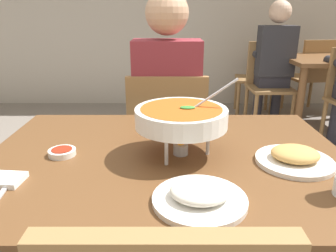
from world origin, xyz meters
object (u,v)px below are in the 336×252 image
(diner_main, at_px, (168,99))
(dining_table_far, at_px, (335,71))
(curry_bowl, at_px, (183,118))
(appetizer_plate, at_px, (296,158))
(rice_plate, at_px, (201,196))
(sauce_dish, at_px, (64,151))
(chair_bg_middle, at_px, (270,80))
(chair_bg_corner, at_px, (265,73))
(chair_bg_window, at_px, (314,73))
(patron_bg_middle, at_px, (276,58))
(dining_table_main, at_px, (168,185))
(chair_diner_main, at_px, (168,141))

(diner_main, bearing_deg, dining_table_far, 43.02)
(curry_bowl, xyz_separation_m, appetizer_plate, (0.36, -0.07, -0.11))
(curry_bowl, bearing_deg, rice_plate, -82.84)
(sauce_dish, xyz_separation_m, dining_table_far, (2.07, 2.36, -0.15))
(curry_bowl, bearing_deg, dining_table_far, 54.68)
(sauce_dish, relative_size, chair_bg_middle, 0.10)
(sauce_dish, bearing_deg, rice_plate, -33.65)
(chair_bg_corner, height_order, chair_bg_window, same)
(curry_bowl, bearing_deg, appetizer_plate, -11.04)
(rice_plate, height_order, patron_bg_middle, patron_bg_middle)
(sauce_dish, bearing_deg, dining_table_main, -0.75)
(sauce_dish, xyz_separation_m, chair_bg_corner, (1.49, 2.85, -0.26))
(dining_table_far, bearing_deg, diner_main, -136.98)
(curry_bowl, relative_size, appetizer_plate, 1.39)
(diner_main, height_order, patron_bg_middle, same)
(dining_table_main, xyz_separation_m, chair_bg_window, (1.72, 2.86, -0.13))
(curry_bowl, distance_m, chair_bg_middle, 2.68)
(dining_table_main, xyz_separation_m, chair_diner_main, (-0.00, 0.73, -0.13))
(chair_diner_main, relative_size, patron_bg_middle, 0.69)
(curry_bowl, bearing_deg, patron_bg_middle, 66.32)
(appetizer_plate, distance_m, sauce_dish, 0.76)
(dining_table_far, xyz_separation_m, chair_bg_middle, (-0.64, 0.09, -0.11))
(sauce_dish, xyz_separation_m, chair_bg_middle, (1.43, 2.45, -0.26))
(diner_main, height_order, curry_bowl, diner_main)
(curry_bowl, relative_size, chair_bg_middle, 0.37)
(appetizer_plate, height_order, sauce_dish, appetizer_plate)
(appetizer_plate, xyz_separation_m, sauce_dish, (-0.75, 0.07, -0.01))
(chair_diner_main, bearing_deg, dining_table_far, 43.60)
(curry_bowl, distance_m, rice_plate, 0.31)
(chair_bg_window, bearing_deg, dining_table_far, -90.41)
(chair_bg_window, bearing_deg, sauce_dish, -125.99)
(dining_table_main, height_order, patron_bg_middle, patron_bg_middle)
(chair_bg_middle, bearing_deg, diner_main, -122.53)
(patron_bg_middle, bearing_deg, chair_bg_corner, 86.04)
(rice_plate, xyz_separation_m, appetizer_plate, (0.32, 0.22, 0.00))
(rice_plate, xyz_separation_m, patron_bg_middle, (1.02, 2.71, -0.03))
(dining_table_main, height_order, diner_main, diner_main)
(dining_table_main, distance_m, patron_bg_middle, 2.67)
(dining_table_main, relative_size, patron_bg_middle, 0.92)
(dining_table_far, distance_m, patron_bg_middle, 0.63)
(curry_bowl, distance_m, chair_bg_window, 3.32)
(chair_bg_middle, bearing_deg, sauce_dish, -120.23)
(chair_bg_middle, bearing_deg, patron_bg_middle, -51.51)
(dining_table_main, xyz_separation_m, rice_plate, (0.08, -0.28, 0.13))
(chair_bg_corner, bearing_deg, dining_table_main, -111.72)
(chair_bg_corner, relative_size, chair_bg_window, 1.00)
(chair_diner_main, bearing_deg, curry_bowl, -86.21)
(dining_table_main, relative_size, chair_diner_main, 1.34)
(curry_bowl, distance_m, patron_bg_middle, 2.64)
(dining_table_far, relative_size, patron_bg_middle, 0.76)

